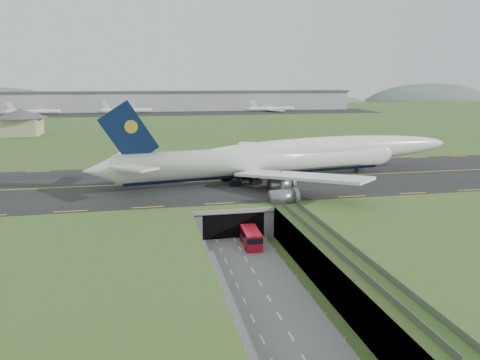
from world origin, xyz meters
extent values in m
plane|color=#446227|center=(0.00, 0.00, 0.00)|extent=(900.00, 900.00, 0.00)
cube|color=gray|center=(0.00, 0.00, 3.00)|extent=(800.00, 800.00, 6.00)
cube|color=slate|center=(0.00, -7.50, 0.10)|extent=(12.00, 75.00, 0.20)
cube|color=black|center=(0.00, 33.00, 6.09)|extent=(800.00, 44.00, 0.18)
cube|color=gray|center=(0.00, 19.00, 5.50)|extent=(16.00, 22.00, 1.00)
cube|color=gray|center=(-7.00, 19.00, 3.00)|extent=(2.00, 22.00, 6.00)
cube|color=gray|center=(7.00, 19.00, 3.00)|extent=(2.00, 22.00, 6.00)
cube|color=black|center=(0.00, 14.00, 2.50)|extent=(12.00, 12.00, 5.00)
cube|color=#A8A8A3|center=(0.00, 7.95, 5.60)|extent=(17.00, 0.50, 0.80)
cube|color=#A8A8A3|center=(11.00, -18.50, 5.80)|extent=(3.00, 53.00, 0.50)
cube|color=gray|center=(9.60, -18.50, 6.55)|extent=(0.06, 53.00, 1.00)
cube|color=gray|center=(12.40, -18.50, 6.55)|extent=(0.06, 53.00, 1.00)
cylinder|color=#A8A8A3|center=(11.00, -28.00, 2.80)|extent=(0.90, 0.90, 5.60)
cylinder|color=#A8A8A3|center=(11.00, -16.00, 2.80)|extent=(0.90, 0.90, 5.60)
cylinder|color=#A8A8A3|center=(11.00, -4.00, 2.80)|extent=(0.90, 0.90, 5.60)
cylinder|color=white|center=(11.07, 30.94, 11.22)|extent=(68.64, 17.41, 6.45)
sphere|color=white|center=(44.88, 36.46, 11.22)|extent=(7.25, 7.25, 6.32)
cone|color=white|center=(-25.71, 24.92, 11.22)|extent=(7.95, 7.18, 6.12)
ellipsoid|color=white|center=(29.33, 33.92, 12.67)|extent=(74.67, 17.90, 6.77)
ellipsoid|color=black|center=(43.88, 36.30, 12.02)|extent=(4.91, 3.51, 2.26)
cylinder|color=black|center=(11.07, 30.94, 8.70)|extent=(64.66, 13.17, 2.71)
cube|color=white|center=(10.46, 47.17, 10.21)|extent=(17.27, 30.73, 2.71)
cube|color=white|center=(-20.96, 33.36, 12.73)|extent=(7.85, 11.96, 1.03)
cube|color=white|center=(15.66, 15.36, 10.21)|extent=(24.57, 27.83, 2.71)
cube|color=white|center=(-18.53, 18.44, 12.73)|extent=(10.32, 11.57, 1.03)
cube|color=black|center=(-19.25, 25.98, 18.77)|extent=(12.74, 2.66, 14.26)
cylinder|color=gold|center=(-18.75, 26.06, 20.28)|extent=(2.90, 1.15, 2.82)
cylinder|color=slate|center=(10.25, 40.50, 7.09)|extent=(5.71, 4.13, 3.32)
cylinder|color=slate|center=(3.85, 50.17, 7.09)|extent=(5.71, 4.13, 3.32)
cylinder|color=slate|center=(13.34, 21.61, 7.09)|extent=(5.71, 4.13, 3.32)
cylinder|color=slate|center=(10.35, 10.40, 7.09)|extent=(5.71, 4.13, 3.32)
cylinder|color=black|center=(38.12, 35.36, 6.73)|extent=(1.17, 0.68, 1.11)
cube|color=black|center=(6.60, 30.21, 6.89)|extent=(7.10, 7.93, 1.41)
cube|color=red|center=(2.31, 3.18, 1.72)|extent=(3.15, 7.71, 3.04)
cube|color=black|center=(2.31, 3.18, 2.33)|extent=(3.22, 7.82, 1.01)
cube|color=black|center=(2.31, 3.18, 0.45)|extent=(2.93, 7.20, 0.51)
cylinder|color=black|center=(0.89, 0.71, 0.56)|extent=(0.39, 0.93, 0.91)
cylinder|color=black|center=(1.10, 5.77, 0.56)|extent=(0.39, 0.93, 0.91)
cylinder|color=black|center=(3.52, 0.59, 0.56)|extent=(0.39, 0.93, 0.91)
cylinder|color=black|center=(3.73, 5.66, 0.56)|extent=(0.39, 0.93, 0.91)
cube|color=tan|center=(-68.21, 144.05, 9.94)|extent=(15.20, 15.20, 7.87)
cone|color=#4C4C51|center=(-68.21, 144.05, 15.84)|extent=(22.30, 22.30, 3.94)
cube|color=#B2B2B2|center=(0.00, 300.00, 13.50)|extent=(300.00, 22.00, 15.00)
cube|color=#4C4C51|center=(0.00, 300.00, 21.00)|extent=(302.00, 24.00, 1.20)
cube|color=black|center=(0.00, 270.00, 6.14)|extent=(320.00, 50.00, 0.08)
cylinder|color=white|center=(-91.32, 275.00, 8.18)|extent=(34.00, 3.20, 3.20)
cylinder|color=white|center=(-27.87, 275.00, 8.18)|extent=(34.00, 3.20, 3.20)
cylinder|color=white|center=(80.89, 275.00, 8.18)|extent=(34.00, 3.20, 3.20)
ellipsoid|color=#54655F|center=(120.00, 430.00, -4.00)|extent=(260.00, 91.00, 44.00)
ellipsoid|color=#54655F|center=(320.00, 430.00, -4.00)|extent=(180.00, 63.00, 60.00)
camera|label=1|loc=(-16.12, -76.06, 30.01)|focal=35.00mm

